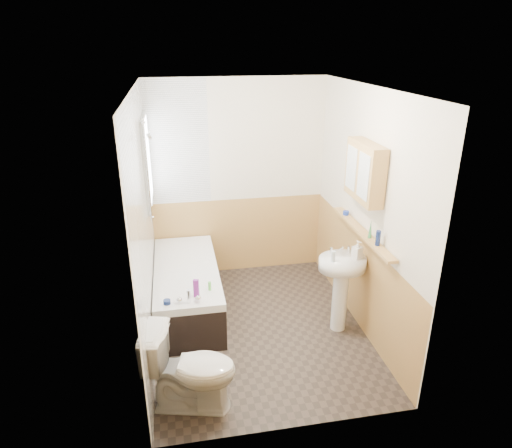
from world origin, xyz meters
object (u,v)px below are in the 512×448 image
object	(u,v)px
sink	(341,279)
pine_shelf	(362,232)
toilet	(191,369)
medicine_cabinet	(365,172)
bathtub	(187,287)

from	to	relation	value
sink	pine_shelf	world-z (taller)	pine_shelf
toilet	medicine_cabinet	xyz separation A→B (m)	(1.77, 0.89, 1.35)
bathtub	toilet	xyz separation A→B (m)	(-0.03, -1.52, 0.09)
bathtub	sink	distance (m)	1.74
medicine_cabinet	bathtub	bearing A→B (deg)	160.25
pine_shelf	medicine_cabinet	distance (m)	0.63
medicine_cabinet	sink	bearing A→B (deg)	-163.29
bathtub	medicine_cabinet	world-z (taller)	medicine_cabinet
bathtub	medicine_cabinet	distance (m)	2.35
toilet	sink	world-z (taller)	sink
bathtub	pine_shelf	xyz separation A→B (m)	(1.77, -0.63, 0.81)
bathtub	sink	size ratio (longest dim) A/B	1.78
medicine_cabinet	pine_shelf	bearing A→B (deg)	-6.50
pine_shelf	medicine_cabinet	xyz separation A→B (m)	(-0.03, 0.00, 0.63)
toilet	sink	bearing A→B (deg)	-48.45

